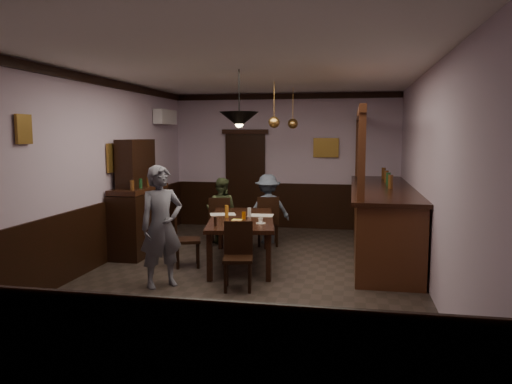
% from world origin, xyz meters
% --- Properties ---
extents(room, '(5.01, 8.01, 3.01)m').
position_xyz_m(room, '(0.00, 0.00, 1.50)').
color(room, '#2D2621').
rests_on(room, ground).
extents(dining_table, '(1.38, 2.35, 0.75)m').
position_xyz_m(dining_table, '(-0.27, 0.72, 0.69)').
color(dining_table, black).
rests_on(dining_table, ground).
extents(chair_far_left, '(0.47, 0.47, 0.92)m').
position_xyz_m(chair_far_left, '(-0.95, 1.89, 0.51)').
color(chair_far_left, black).
rests_on(chair_far_left, ground).
extents(chair_far_right, '(0.48, 0.48, 0.94)m').
position_xyz_m(chair_far_right, '(-0.06, 2.05, 0.51)').
color(chair_far_right, black).
rests_on(chair_far_right, ground).
extents(chair_near, '(0.46, 0.46, 0.91)m').
position_xyz_m(chair_near, '(-0.03, -0.59, 0.50)').
color(chair_near, black).
rests_on(chair_near, ground).
extents(chair_side, '(0.50, 0.50, 0.90)m').
position_xyz_m(chair_side, '(-1.14, 0.34, 0.49)').
color(chair_side, black).
rests_on(chair_side, ground).
extents(person_standing, '(0.72, 0.71, 1.67)m').
position_xyz_m(person_standing, '(-1.08, -0.70, 0.84)').
color(person_standing, slate).
rests_on(person_standing, ground).
extents(person_seated_left, '(0.63, 0.50, 1.26)m').
position_xyz_m(person_seated_left, '(-1.00, 2.16, 0.63)').
color(person_seated_left, '#455231').
rests_on(person_seated_left, ground).
extents(person_seated_right, '(0.98, 0.78, 1.33)m').
position_xyz_m(person_seated_right, '(-0.11, 2.32, 0.66)').
color(person_seated_right, slate).
rests_on(person_seated_right, ground).
extents(newspaper_left, '(0.49, 0.42, 0.01)m').
position_xyz_m(newspaper_left, '(-0.65, 0.97, 0.75)').
color(newspaper_left, silver).
rests_on(newspaper_left, dining_table).
extents(newspaper_right, '(0.44, 0.33, 0.01)m').
position_xyz_m(newspaper_right, '(-0.01, 0.98, 0.75)').
color(newspaper_right, silver).
rests_on(newspaper_right, dining_table).
extents(napkin, '(0.17, 0.17, 0.00)m').
position_xyz_m(napkin, '(-0.30, 0.50, 0.75)').
color(napkin, '#F2E959').
rests_on(napkin, dining_table).
extents(saucer, '(0.15, 0.15, 0.01)m').
position_xyz_m(saucer, '(0.13, 0.24, 0.76)').
color(saucer, white).
rests_on(saucer, dining_table).
extents(coffee_cup, '(0.09, 0.09, 0.07)m').
position_xyz_m(coffee_cup, '(0.12, 0.25, 0.80)').
color(coffee_cup, white).
rests_on(coffee_cup, saucer).
extents(pastry_plate, '(0.22, 0.22, 0.01)m').
position_xyz_m(pastry_plate, '(-0.24, 0.14, 0.76)').
color(pastry_plate, white).
rests_on(pastry_plate, dining_table).
extents(pastry_ring_a, '(0.13, 0.13, 0.04)m').
position_xyz_m(pastry_ring_a, '(-0.23, 0.16, 0.79)').
color(pastry_ring_a, '#C68C47').
rests_on(pastry_ring_a, pastry_plate).
extents(pastry_ring_b, '(0.13, 0.13, 0.04)m').
position_xyz_m(pastry_ring_b, '(-0.22, 0.19, 0.79)').
color(pastry_ring_b, '#C68C47').
rests_on(pastry_ring_b, pastry_plate).
extents(soda_can, '(0.07, 0.07, 0.12)m').
position_xyz_m(soda_can, '(-0.21, 0.60, 0.81)').
color(soda_can, orange).
rests_on(soda_can, dining_table).
extents(beer_glass, '(0.06, 0.06, 0.20)m').
position_xyz_m(beer_glass, '(-0.51, 0.70, 0.85)').
color(beer_glass, '#BF721E').
rests_on(beer_glass, dining_table).
extents(water_glass, '(0.06, 0.06, 0.15)m').
position_xyz_m(water_glass, '(-0.17, 0.82, 0.82)').
color(water_glass, silver).
rests_on(water_glass, dining_table).
extents(pepper_mill, '(0.04, 0.04, 0.14)m').
position_xyz_m(pepper_mill, '(-0.49, -0.09, 0.82)').
color(pepper_mill, black).
rests_on(pepper_mill, dining_table).
extents(sideboard, '(0.54, 1.51, 2.00)m').
position_xyz_m(sideboard, '(-2.21, 1.11, 0.80)').
color(sideboard, black).
rests_on(sideboard, ground).
extents(bar_counter, '(1.03, 4.45, 2.49)m').
position_xyz_m(bar_counter, '(1.99, 1.81, 0.63)').
color(bar_counter, '#452212').
rests_on(bar_counter, ground).
extents(door_back, '(0.90, 0.06, 2.10)m').
position_xyz_m(door_back, '(-0.90, 3.95, 1.05)').
color(door_back, black).
rests_on(door_back, ground).
extents(ac_unit, '(0.20, 0.85, 0.30)m').
position_xyz_m(ac_unit, '(-2.38, 2.90, 2.45)').
color(ac_unit, white).
rests_on(ac_unit, ground).
extents(picture_left_small, '(0.04, 0.28, 0.36)m').
position_xyz_m(picture_left_small, '(-2.46, -1.60, 2.15)').
color(picture_left_small, olive).
rests_on(picture_left_small, ground).
extents(picture_left_large, '(0.04, 0.62, 0.48)m').
position_xyz_m(picture_left_large, '(-2.46, 0.80, 1.70)').
color(picture_left_large, olive).
rests_on(picture_left_large, ground).
extents(picture_back, '(0.55, 0.04, 0.42)m').
position_xyz_m(picture_back, '(0.90, 3.96, 1.80)').
color(picture_back, olive).
rests_on(picture_back, ground).
extents(pendant_iron, '(0.56, 0.56, 0.81)m').
position_xyz_m(pendant_iron, '(-0.13, -0.07, 2.29)').
color(pendant_iron, black).
rests_on(pendant_iron, ground).
extents(pendant_brass_mid, '(0.20, 0.20, 0.81)m').
position_xyz_m(pendant_brass_mid, '(0.10, 1.70, 2.30)').
color(pendant_brass_mid, '#BF8C3F').
rests_on(pendant_brass_mid, ground).
extents(pendant_brass_far, '(0.20, 0.20, 0.81)m').
position_xyz_m(pendant_brass_far, '(0.30, 2.82, 2.30)').
color(pendant_brass_far, '#BF8C3F').
rests_on(pendant_brass_far, ground).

